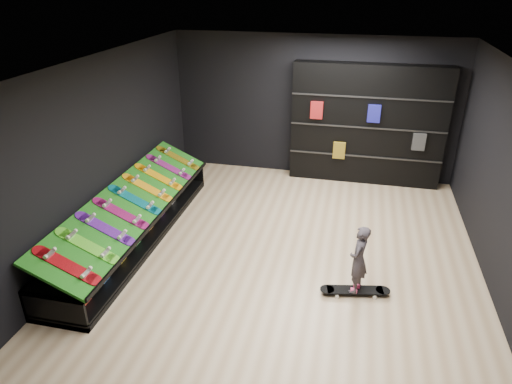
% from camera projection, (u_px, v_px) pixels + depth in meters
% --- Properties ---
extents(floor, '(6.00, 7.00, 0.01)m').
position_uv_depth(floor, '(284.00, 257.00, 7.29)').
color(floor, tan).
rests_on(floor, ground).
extents(ceiling, '(6.00, 7.00, 0.01)m').
position_uv_depth(ceiling, '(290.00, 65.00, 5.98)').
color(ceiling, white).
rests_on(ceiling, ground).
extents(wall_back, '(6.00, 0.02, 3.00)m').
position_uv_depth(wall_back, '(313.00, 107.00, 9.70)').
color(wall_back, black).
rests_on(wall_back, ground).
extents(wall_front, '(6.00, 0.02, 3.00)m').
position_uv_depth(wall_front, '(213.00, 342.00, 3.56)').
color(wall_front, black).
rests_on(wall_front, ground).
extents(wall_left, '(0.02, 7.00, 3.00)m').
position_uv_depth(wall_left, '(100.00, 154.00, 7.23)').
color(wall_left, black).
rests_on(wall_left, ground).
extents(wall_right, '(0.02, 7.00, 3.00)m').
position_uv_depth(wall_right, '(510.00, 190.00, 6.03)').
color(wall_right, black).
rests_on(wall_right, ground).
extents(display_rack, '(0.90, 4.50, 0.50)m').
position_uv_depth(display_rack, '(135.00, 225.00, 7.69)').
color(display_rack, black).
rests_on(display_rack, ground).
extents(turf_ramp, '(0.92, 4.50, 0.46)m').
position_uv_depth(turf_ramp, '(135.00, 201.00, 7.48)').
color(turf_ramp, '#135A0E').
rests_on(turf_ramp, display_rack).
extents(back_shelving, '(3.11, 0.36, 2.49)m').
position_uv_depth(back_shelving, '(367.00, 125.00, 9.43)').
color(back_shelving, black).
rests_on(back_shelving, ground).
extents(floor_skateboard, '(1.00, 0.40, 0.09)m').
position_uv_depth(floor_skateboard, '(355.00, 292.00, 6.41)').
color(floor_skateboard, black).
rests_on(floor_skateboard, ground).
extents(child, '(0.21, 0.26, 0.60)m').
position_uv_depth(child, '(357.00, 272.00, 6.26)').
color(child, black).
rests_on(child, floor_skateboard).
extents(display_board_0, '(0.93, 0.22, 0.50)m').
position_uv_depth(display_board_0, '(67.00, 265.00, 5.79)').
color(display_board_0, red).
rests_on(display_board_0, turf_ramp).
extents(display_board_1, '(0.93, 0.22, 0.50)m').
position_uv_depth(display_board_1, '(88.00, 246.00, 6.21)').
color(display_board_1, green).
rests_on(display_board_1, turf_ramp).
extents(display_board_2, '(0.93, 0.22, 0.50)m').
position_uv_depth(display_board_2, '(105.00, 229.00, 6.63)').
color(display_board_2, purple).
rests_on(display_board_2, turf_ramp).
extents(display_board_3, '(0.93, 0.22, 0.50)m').
position_uv_depth(display_board_3, '(121.00, 213.00, 7.04)').
color(display_board_3, '#E5198C').
rests_on(display_board_3, turf_ramp).
extents(display_board_4, '(0.93, 0.22, 0.50)m').
position_uv_depth(display_board_4, '(135.00, 200.00, 7.46)').
color(display_board_4, '#0C8C99').
rests_on(display_board_4, turf_ramp).
extents(display_board_5, '(0.93, 0.22, 0.50)m').
position_uv_depth(display_board_5, '(148.00, 188.00, 7.88)').
color(display_board_5, orange).
rests_on(display_board_5, turf_ramp).
extents(display_board_6, '(0.93, 0.22, 0.50)m').
position_uv_depth(display_board_6, '(159.00, 177.00, 8.29)').
color(display_board_6, yellow).
rests_on(display_board_6, turf_ramp).
extents(display_board_7, '(0.93, 0.22, 0.50)m').
position_uv_depth(display_board_7, '(169.00, 167.00, 8.71)').
color(display_board_7, '#2626BF').
rests_on(display_board_7, turf_ramp).
extents(display_board_8, '(0.93, 0.22, 0.50)m').
position_uv_depth(display_board_8, '(178.00, 158.00, 9.13)').
color(display_board_8, yellow).
rests_on(display_board_8, turf_ramp).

